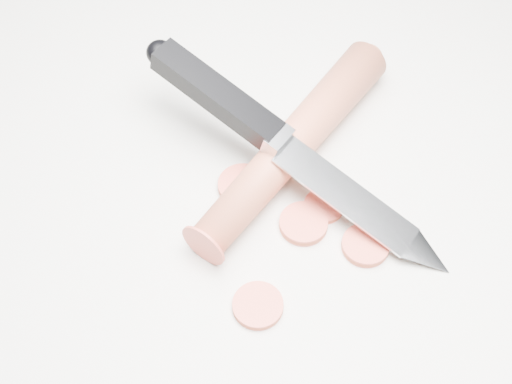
# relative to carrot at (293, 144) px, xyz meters

# --- Properties ---
(ground) EXTENTS (2.40, 2.40, 0.00)m
(ground) POSITION_rel_carrot_xyz_m (0.01, -0.03, -0.02)
(ground) COLOR silver
(ground) RESTS_ON ground
(carrot) EXTENTS (0.13, 0.22, 0.03)m
(carrot) POSITION_rel_carrot_xyz_m (0.00, 0.00, 0.00)
(carrot) COLOR #C25638
(carrot) RESTS_ON ground
(carrot_slice_0) EXTENTS (0.04, 0.04, 0.01)m
(carrot_slice_0) POSITION_rel_carrot_xyz_m (0.02, -0.06, -0.02)
(carrot_slice_0) COLOR #DA4736
(carrot_slice_0) RESTS_ON ground
(carrot_slice_1) EXTENTS (0.04, 0.04, 0.01)m
(carrot_slice_1) POSITION_rel_carrot_xyz_m (-0.00, -0.13, -0.02)
(carrot_slice_1) COLOR #DA4736
(carrot_slice_1) RESTS_ON ground
(carrot_slice_2) EXTENTS (0.03, 0.03, 0.01)m
(carrot_slice_2) POSITION_rel_carrot_xyz_m (0.03, -0.04, -0.02)
(carrot_slice_2) COLOR #DA4736
(carrot_slice_2) RESTS_ON ground
(carrot_slice_3) EXTENTS (0.04, 0.04, 0.01)m
(carrot_slice_3) POSITION_rel_carrot_xyz_m (-0.03, -0.04, -0.02)
(carrot_slice_3) COLOR #DA4736
(carrot_slice_3) RESTS_ON ground
(carrot_slice_4) EXTENTS (0.03, 0.03, 0.01)m
(carrot_slice_4) POSITION_rel_carrot_xyz_m (0.07, -0.07, -0.02)
(carrot_slice_4) COLOR #DA4736
(carrot_slice_4) RESTS_ON ground
(kitchen_knife) EXTENTS (0.27, 0.14, 0.08)m
(kitchen_knife) POSITION_rel_carrot_xyz_m (0.00, -0.02, 0.02)
(kitchen_knife) COLOR #B6B9BD
(kitchen_knife) RESTS_ON ground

